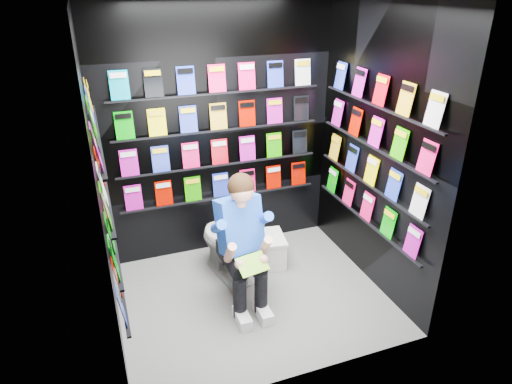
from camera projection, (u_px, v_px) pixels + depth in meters
name	position (u px, v px, depth m)	size (l,w,h in m)	color
floor	(252.00, 297.00, 4.29)	(2.40, 2.40, 0.00)	slate
wall_back	(218.00, 134.00, 4.59)	(2.40, 0.04, 2.60)	black
wall_front	(305.00, 225.00, 2.89)	(2.40, 0.04, 2.60)	black
wall_left	(99.00, 190.00, 3.36)	(0.04, 2.00, 2.60)	black
wall_right	(377.00, 152.00, 4.12)	(0.04, 2.00, 2.60)	black
comics_back	(219.00, 134.00, 4.56)	(2.10, 0.06, 1.37)	#F11260
comics_left	(103.00, 189.00, 3.37)	(0.06, 1.70, 1.37)	#F11260
comics_right	(374.00, 152.00, 4.10)	(0.06, 1.70, 1.37)	#F11260
toilet	(227.00, 243.00, 4.47)	(0.42, 0.75, 0.73)	white
longbox	(273.00, 250.00, 4.77)	(0.21, 0.38, 0.29)	silver
longbox_lid	(273.00, 237.00, 4.70)	(0.23, 0.40, 0.03)	silver
reader	(239.00, 225.00, 3.98)	(0.51, 0.74, 1.37)	blue
held_comic	(253.00, 264.00, 3.76)	(0.26, 0.01, 0.18)	green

